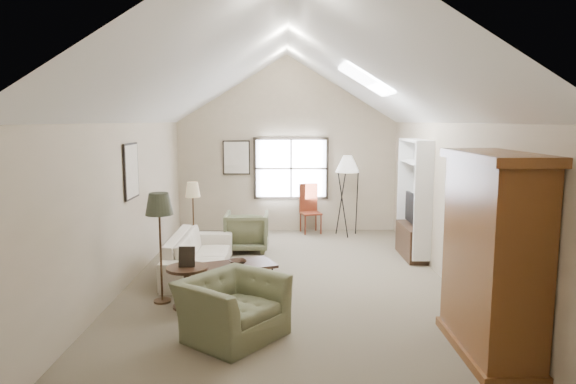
{
  "coord_description": "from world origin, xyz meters",
  "views": [
    {
      "loc": [
        -0.07,
        -7.75,
        2.54
      ],
      "look_at": [
        0.0,
        0.4,
        1.4
      ],
      "focal_mm": 32.0,
      "sensor_mm": 36.0,
      "label": 1
    }
  ],
  "objects_px": {
    "armchair_far": "(247,231)",
    "sofa": "(199,254)",
    "armoire": "(492,255)",
    "side_chair": "(311,209)",
    "side_table": "(188,287)",
    "coffee_table": "(238,282)",
    "armchair_near": "(232,308)"
  },
  "relations": [
    {
      "from": "armchair_far",
      "to": "sofa",
      "type": "bearing_deg",
      "value": 65.37
    },
    {
      "from": "armoire",
      "to": "sofa",
      "type": "distance_m",
      "value": 4.8
    },
    {
      "from": "armchair_far",
      "to": "side_chair",
      "type": "height_order",
      "value": "side_chair"
    },
    {
      "from": "armoire",
      "to": "side_chair",
      "type": "xyz_separation_m",
      "value": [
        -1.64,
        6.1,
        -0.54
      ]
    },
    {
      "from": "armoire",
      "to": "side_table",
      "type": "relative_size",
      "value": 3.86
    },
    {
      "from": "sofa",
      "to": "coffee_table",
      "type": "relative_size",
      "value": 2.22
    },
    {
      "from": "coffee_table",
      "to": "side_table",
      "type": "xyz_separation_m",
      "value": [
        -0.66,
        -0.29,
        0.02
      ]
    },
    {
      "from": "armoire",
      "to": "armchair_far",
      "type": "bearing_deg",
      "value": 123.44
    },
    {
      "from": "armchair_far",
      "to": "coffee_table",
      "type": "xyz_separation_m",
      "value": [
        0.07,
        -2.81,
        -0.12
      ]
    },
    {
      "from": "armoire",
      "to": "coffee_table",
      "type": "xyz_separation_m",
      "value": [
        -2.9,
        1.7,
        -0.84
      ]
    },
    {
      "from": "sofa",
      "to": "side_chair",
      "type": "bearing_deg",
      "value": -33.63
    },
    {
      "from": "armoire",
      "to": "side_chair",
      "type": "height_order",
      "value": "armoire"
    },
    {
      "from": "armchair_near",
      "to": "side_table",
      "type": "distance_m",
      "value": 1.21
    },
    {
      "from": "sofa",
      "to": "coffee_table",
      "type": "distance_m",
      "value": 1.52
    },
    {
      "from": "armoire",
      "to": "coffee_table",
      "type": "relative_size",
      "value": 2.15
    },
    {
      "from": "armchair_far",
      "to": "coffee_table",
      "type": "bearing_deg",
      "value": 91.49
    },
    {
      "from": "coffee_table",
      "to": "side_table",
      "type": "relative_size",
      "value": 1.8
    },
    {
      "from": "armchair_near",
      "to": "coffee_table",
      "type": "xyz_separation_m",
      "value": [
        -0.05,
        1.27,
        -0.1
      ]
    },
    {
      "from": "armchair_far",
      "to": "side_chair",
      "type": "distance_m",
      "value": 2.09
    },
    {
      "from": "armchair_near",
      "to": "side_chair",
      "type": "height_order",
      "value": "side_chair"
    },
    {
      "from": "armchair_near",
      "to": "side_table",
      "type": "bearing_deg",
      "value": 74.52
    },
    {
      "from": "coffee_table",
      "to": "side_table",
      "type": "bearing_deg",
      "value": -156.42
    },
    {
      "from": "sofa",
      "to": "armchair_near",
      "type": "bearing_deg",
      "value": -162.99
    },
    {
      "from": "armchair_near",
      "to": "coffee_table",
      "type": "distance_m",
      "value": 1.27
    },
    {
      "from": "armchair_near",
      "to": "armoire",
      "type": "bearing_deg",
      "value": -59.87
    },
    {
      "from": "coffee_table",
      "to": "armoire",
      "type": "bearing_deg",
      "value": -30.29
    },
    {
      "from": "coffee_table",
      "to": "side_chair",
      "type": "height_order",
      "value": "side_chair"
    },
    {
      "from": "sofa",
      "to": "coffee_table",
      "type": "height_order",
      "value": "sofa"
    },
    {
      "from": "armchair_near",
      "to": "side_chair",
      "type": "xyz_separation_m",
      "value": [
        1.22,
        5.67,
        0.2
      ]
    },
    {
      "from": "coffee_table",
      "to": "armchair_near",
      "type": "bearing_deg",
      "value": -87.76
    },
    {
      "from": "sofa",
      "to": "side_table",
      "type": "height_order",
      "value": "sofa"
    },
    {
      "from": "sofa",
      "to": "side_chair",
      "type": "relative_size",
      "value": 2.05
    }
  ]
}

